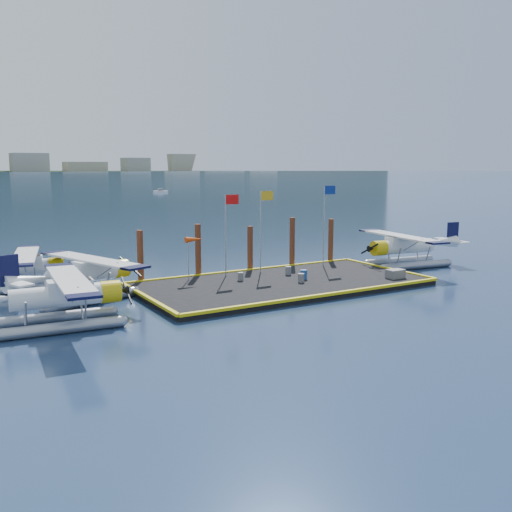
% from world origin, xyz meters
% --- Properties ---
extents(ground, '(4000.00, 4000.00, 0.00)m').
position_xyz_m(ground, '(0.00, 0.00, 0.00)').
color(ground, '#19324C').
rests_on(ground, ground).
extents(dock, '(20.00, 10.00, 0.40)m').
position_xyz_m(dock, '(0.00, 0.00, 0.20)').
color(dock, black).
rests_on(dock, ground).
extents(dock_bumpers, '(20.25, 10.25, 0.18)m').
position_xyz_m(dock_bumpers, '(0.00, 0.00, 0.49)').
color(dock_bumpers, '#C8B70B').
rests_on(dock_bumpers, dock).
extents(far_backdrop, '(3050.00, 2050.00, 810.00)m').
position_xyz_m(far_backdrop, '(239.91, 1737.52, 9.45)').
color(far_backdrop, black).
rests_on(far_backdrop, ground).
extents(seaplane_a, '(9.03, 9.96, 3.53)m').
position_xyz_m(seaplane_a, '(-15.61, -2.78, 1.54)').
color(seaplane_a, '#8F939C').
rests_on(seaplane_a, ground).
extents(seaplane_b, '(9.23, 9.84, 3.53)m').
position_xyz_m(seaplane_b, '(-12.93, 2.81, 1.54)').
color(seaplane_b, '#8F939C').
rests_on(seaplane_b, ground).
extents(seaplane_c, '(8.68, 9.43, 3.34)m').
position_xyz_m(seaplane_c, '(-16.14, 8.09, 1.45)').
color(seaplane_c, '#8F939C').
rests_on(seaplane_c, ground).
extents(seaplane_d, '(9.32, 10.27, 3.63)m').
position_xyz_m(seaplane_d, '(13.22, 1.44, 1.58)').
color(seaplane_d, '#8F939C').
rests_on(seaplane_d, ground).
extents(drum_0, '(0.41, 0.41, 0.57)m').
position_xyz_m(drum_0, '(-2.39, 1.76, 0.69)').
color(drum_0, slate).
rests_on(drum_0, dock).
extents(drum_2, '(0.48, 0.48, 0.68)m').
position_xyz_m(drum_2, '(1.77, -0.15, 0.74)').
color(drum_2, navy).
rests_on(drum_2, dock).
extents(drum_3, '(0.44, 0.44, 0.62)m').
position_xyz_m(drum_3, '(0.97, -0.95, 0.71)').
color(drum_3, slate).
rests_on(drum_3, dock).
extents(drum_5, '(0.45, 0.45, 0.63)m').
position_xyz_m(drum_5, '(1.75, 1.83, 0.71)').
color(drum_5, slate).
rests_on(drum_5, dock).
extents(crate, '(1.26, 0.84, 0.63)m').
position_xyz_m(crate, '(7.76, -3.20, 0.71)').
color(crate, slate).
rests_on(crate, dock).
extents(flagpole_red, '(1.14, 0.08, 6.00)m').
position_xyz_m(flagpole_red, '(-2.29, 3.80, 4.40)').
color(flagpole_red, '#96979E').
rests_on(flagpole_red, dock).
extents(flagpole_yellow, '(1.14, 0.08, 6.20)m').
position_xyz_m(flagpole_yellow, '(0.70, 3.80, 4.51)').
color(flagpole_yellow, '#96979E').
rests_on(flagpole_yellow, dock).
extents(flagpole_blue, '(1.14, 0.08, 6.50)m').
position_xyz_m(flagpole_blue, '(6.70, 3.80, 4.69)').
color(flagpole_blue, '#96979E').
rests_on(flagpole_blue, dock).
extents(windsock, '(1.40, 0.44, 3.12)m').
position_xyz_m(windsock, '(-5.03, 3.80, 3.23)').
color(windsock, '#96979E').
rests_on(windsock, dock).
extents(piling_0, '(0.44, 0.44, 4.00)m').
position_xyz_m(piling_0, '(-8.50, 5.40, 2.00)').
color(piling_0, '#4F2616').
rests_on(piling_0, ground).
extents(piling_1, '(0.44, 0.44, 4.20)m').
position_xyz_m(piling_1, '(-4.00, 5.40, 2.10)').
color(piling_1, '#4F2616').
rests_on(piling_1, ground).
extents(piling_2, '(0.44, 0.44, 3.80)m').
position_xyz_m(piling_2, '(0.50, 5.40, 1.90)').
color(piling_2, '#4F2616').
rests_on(piling_2, ground).
extents(piling_3, '(0.44, 0.44, 4.30)m').
position_xyz_m(piling_3, '(4.50, 5.40, 2.15)').
color(piling_3, '#4F2616').
rests_on(piling_3, ground).
extents(piling_4, '(0.44, 0.44, 4.00)m').
position_xyz_m(piling_4, '(8.50, 5.40, 2.00)').
color(piling_4, '#4F2616').
rests_on(piling_4, ground).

